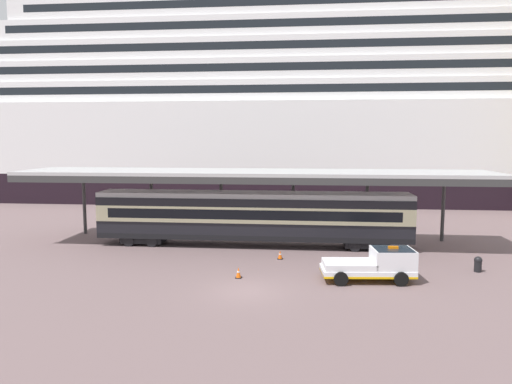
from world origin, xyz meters
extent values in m
plane|color=#6B5657|center=(0.00, 0.00, 0.00)|extent=(400.00, 400.00, 0.00)
cube|color=black|center=(15.94, 42.19, 1.89)|extent=(130.58, 23.15, 3.79)
cube|color=white|center=(15.94, 42.19, 8.21)|extent=(130.58, 23.15, 8.84)
cube|color=white|center=(15.94, 42.19, 13.93)|extent=(120.14, 21.30, 2.60)
cube|color=black|center=(15.94, 31.59, 14.06)|extent=(114.91, 0.12, 0.94)
cube|color=white|center=(15.94, 42.19, 16.53)|extent=(115.33, 20.45, 2.60)
cube|color=black|center=(15.94, 32.01, 16.66)|extent=(110.32, 0.12, 0.94)
cube|color=white|center=(15.94, 42.19, 19.14)|extent=(110.53, 19.60, 2.60)
cube|color=black|center=(15.94, 32.44, 19.27)|extent=(105.72, 0.12, 0.94)
cube|color=white|center=(15.94, 42.19, 21.74)|extent=(105.72, 18.74, 2.60)
cube|color=black|center=(15.94, 32.86, 21.87)|extent=(101.12, 0.12, 0.94)
cube|color=white|center=(15.94, 42.19, 24.34)|extent=(100.91, 17.89, 2.60)
cylinder|color=white|center=(-20.63, 42.19, 27.00)|extent=(1.00, 1.00, 2.72)
cube|color=#B2B2B2|center=(-0.81, 11.03, 5.57)|extent=(35.72, 6.14, 0.25)
cube|color=#363636|center=(-0.81, 8.06, 5.20)|extent=(35.72, 0.20, 0.50)
cylinder|color=#363636|center=(-15.69, 13.70, 2.72)|extent=(0.28, 0.28, 5.45)
cylinder|color=#363636|center=(-9.74, 13.70, 2.72)|extent=(0.28, 0.28, 5.45)
cylinder|color=#363636|center=(-3.78, 13.70, 2.72)|extent=(0.28, 0.28, 5.45)
cylinder|color=#363636|center=(2.17, 13.70, 2.72)|extent=(0.28, 0.28, 5.45)
cylinder|color=#363636|center=(8.12, 13.70, 2.72)|extent=(0.28, 0.28, 5.45)
cylinder|color=#363636|center=(14.08, 13.70, 2.72)|extent=(0.28, 0.28, 5.45)
cube|color=black|center=(-0.81, 10.53, 0.85)|extent=(23.48, 2.80, 0.40)
cube|color=black|center=(-0.81, 10.53, 1.50)|extent=(23.48, 2.80, 0.90)
cube|color=beige|center=(-0.81, 10.53, 2.55)|extent=(23.48, 2.80, 1.20)
cube|color=black|center=(-0.81, 9.16, 2.60)|extent=(21.60, 0.08, 0.72)
cube|color=black|center=(-0.81, 10.53, 3.45)|extent=(23.48, 2.80, 0.60)
cube|color=#AAAAAA|center=(-0.81, 10.53, 3.93)|extent=(23.48, 2.69, 0.36)
cube|color=black|center=(-9.26, 10.53, 0.45)|extent=(3.20, 2.35, 0.50)
cylinder|color=black|center=(-10.16, 9.35, 0.42)|extent=(0.84, 0.12, 0.84)
cylinder|color=black|center=(-8.36, 9.35, 0.42)|extent=(0.84, 0.12, 0.84)
cube|color=black|center=(7.65, 10.53, 0.45)|extent=(3.20, 2.35, 0.50)
cylinder|color=black|center=(6.75, 9.35, 0.42)|extent=(0.84, 0.12, 0.84)
cylinder|color=black|center=(8.55, 9.35, 0.42)|extent=(0.84, 0.12, 0.84)
cube|color=white|center=(6.65, 2.53, 0.58)|extent=(5.35, 2.45, 0.36)
cube|color=#F2B20C|center=(6.65, 2.53, 0.45)|extent=(5.36, 2.47, 0.12)
cube|color=white|center=(8.10, 2.66, 1.31)|extent=(2.45, 2.11, 1.10)
cube|color=#19232D|center=(8.10, 2.66, 1.66)|extent=(2.23, 2.01, 0.44)
cube|color=orange|center=(8.10, 2.66, 1.94)|extent=(0.58, 0.25, 0.16)
cube|color=white|center=(5.61, 2.44, 0.94)|extent=(3.07, 2.17, 0.36)
cylinder|color=black|center=(8.22, 3.67, 0.40)|extent=(0.82, 0.32, 0.80)
cylinder|color=black|center=(8.39, 1.68, 0.40)|extent=(0.82, 0.32, 0.80)
cylinder|color=black|center=(4.90, 3.38, 0.40)|extent=(0.82, 0.32, 0.80)
cylinder|color=black|center=(5.08, 1.39, 0.40)|extent=(0.82, 0.32, 0.80)
cube|color=black|center=(1.46, 6.80, 0.02)|extent=(0.36, 0.36, 0.04)
cone|color=#EA590F|center=(1.46, 6.80, 0.32)|extent=(0.30, 0.30, 0.56)
cylinder|color=white|center=(1.46, 6.80, 0.35)|extent=(0.17, 0.17, 0.08)
cube|color=black|center=(-0.77, 2.28, 0.02)|extent=(0.36, 0.36, 0.04)
cone|color=#EA590F|center=(-0.77, 2.28, 0.34)|extent=(0.30, 0.30, 0.61)
cylinder|color=white|center=(-0.77, 2.28, 0.37)|extent=(0.17, 0.17, 0.08)
cylinder|color=black|center=(13.67, 4.98, 0.35)|extent=(0.44, 0.44, 0.70)
sphere|color=black|center=(13.67, 4.98, 0.72)|extent=(0.48, 0.48, 0.48)
camera|label=1|loc=(2.83, -23.62, 8.08)|focal=32.20mm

